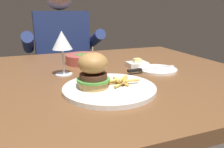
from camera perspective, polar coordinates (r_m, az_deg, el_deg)
dining_table at (r=0.89m, az=-5.38°, el=-5.07°), size 1.28×1.00×0.74m
main_plate at (r=0.69m, az=-0.68°, el=-3.79°), size 0.29×0.29×0.01m
burger_sandwich at (r=0.66m, az=-4.93°, el=0.96°), size 0.10×0.10×0.13m
fries_pile at (r=0.70m, az=2.48°, el=-1.85°), size 0.11×0.08×0.02m
wine_glass at (r=0.85m, az=-12.92°, el=8.21°), size 0.08×0.08×0.17m
bread_plate at (r=0.93m, az=11.83°, el=1.12°), size 0.16×0.16×0.01m
table_knife at (r=0.90m, az=9.25°, el=1.30°), size 0.22×0.03×0.01m
butter_dish at (r=0.99m, az=6.54°, el=2.68°), size 0.09×0.07×0.04m
soup_bowl at (r=1.05m, az=-7.34°, el=4.07°), size 0.17×0.17×0.05m
diner_person at (r=1.65m, az=-12.70°, el=1.11°), size 0.51×0.36×1.18m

